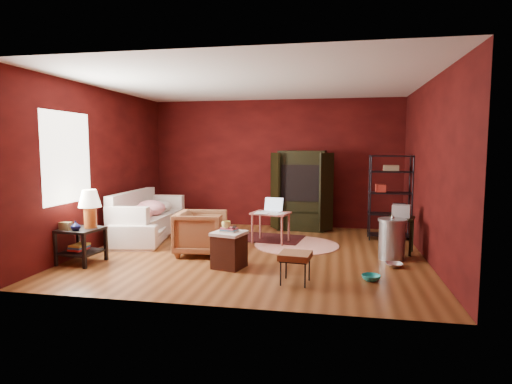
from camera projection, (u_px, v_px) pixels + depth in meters
room at (251, 169)px, 7.04m from camera, size 5.54×5.04×2.84m
sofa at (146, 217)px, 8.24m from camera, size 1.02×2.24×0.85m
armchair at (201, 231)px, 7.02m from camera, size 0.79×0.84×0.79m
pet_bowl_steel at (394, 259)px, 6.29m from camera, size 0.26×0.09×0.26m
pet_bowl_turquoise at (371, 272)px, 5.65m from camera, size 0.25×0.09×0.25m
vase at (76, 226)px, 6.29m from camera, size 0.14×0.15×0.14m
mug at (226, 224)px, 6.18m from camera, size 0.14×0.11×0.13m
side_table at (85, 219)px, 6.49m from camera, size 0.62×0.62×1.12m
sofa_cushions at (146, 217)px, 8.27m from camera, size 0.85×2.01×0.83m
hamper at (229, 249)px, 6.25m from camera, size 0.53×0.53×0.61m
footstool at (295, 257)px, 5.53m from camera, size 0.43×0.43×0.40m
rug_round at (296, 245)px, 7.70m from camera, size 1.76×1.76×0.01m
rug_oriental at (268, 238)px, 8.24m from camera, size 1.42×1.05×0.01m
laptop_desk at (271, 216)px, 7.86m from camera, size 0.75×0.63×0.82m
tv_armoire at (302, 189)px, 9.06m from camera, size 1.33×0.76×1.69m
wire_shelving at (391, 194)px, 8.11m from camera, size 0.79×0.36×1.61m
small_stand at (401, 217)px, 7.10m from camera, size 0.49×0.49×0.81m
trash_can at (392, 239)px, 6.72m from camera, size 0.54×0.54×0.69m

